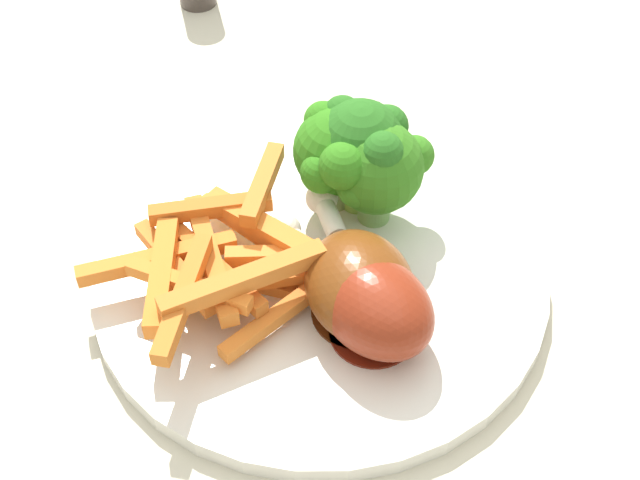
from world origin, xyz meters
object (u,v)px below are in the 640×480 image
object	(u,v)px
dining_table	(278,319)
chicken_drumstick_near	(357,281)
chicken_drumstick_far	(369,302)
dinner_plate	(320,270)
broccoli_floret_middle	(375,165)
broccoli_floret_front	(339,155)
carrot_fries_pile	(228,262)
broccoli_floret_back	(361,147)

from	to	relation	value
dining_table	chicken_drumstick_near	size ratio (longest dim) A/B	8.11
dining_table	chicken_drumstick_far	size ratio (longest dim) A/B	9.14
dinner_plate	broccoli_floret_middle	world-z (taller)	broccoli_floret_middle
dinner_plate	broccoli_floret_front	distance (m)	0.07
dining_table	broccoli_floret_middle	world-z (taller)	broccoli_floret_middle
dinner_plate	chicken_drumstick_far	distance (m)	0.06
carrot_fries_pile	dinner_plate	bearing A→B (deg)	-155.79
dinner_plate	chicken_drumstick_far	bearing A→B (deg)	124.30
dinner_plate	broccoli_floret_front	size ratio (longest dim) A/B	3.86
carrot_fries_pile	broccoli_floret_front	bearing A→B (deg)	-129.12
chicken_drumstick_near	chicken_drumstick_far	world-z (taller)	same
dinner_plate	broccoli_floret_middle	bearing A→B (deg)	-122.74
dining_table	dinner_plate	distance (m)	0.13
broccoli_floret_front	broccoli_floret_middle	distance (m)	0.02
dinner_plate	broccoli_floret_back	world-z (taller)	broccoli_floret_back
broccoli_floret_back	chicken_drumstick_near	bearing A→B (deg)	92.74
broccoli_floret_front	dinner_plate	bearing A→B (deg)	81.62
dining_table	broccoli_floret_back	xyz separation A→B (m)	(-0.05, 0.00, 0.17)
chicken_drumstick_far	broccoli_floret_middle	bearing A→B (deg)	-88.53
dining_table	carrot_fries_pile	xyz separation A→B (m)	(0.01, 0.07, 0.15)
dinner_plate	carrot_fries_pile	world-z (taller)	carrot_fries_pile
broccoli_floret_front	broccoli_floret_back	xyz separation A→B (m)	(-0.01, -0.00, 0.01)
dinner_plate	chicken_drumstick_far	xyz separation A→B (m)	(-0.03, 0.04, 0.03)
dinner_plate	carrot_fries_pile	distance (m)	0.06
broccoli_floret_back	chicken_drumstick_far	xyz separation A→B (m)	(-0.01, 0.09, -0.03)
broccoli_floret_middle	carrot_fries_pile	bearing A→B (deg)	40.36
broccoli_floret_middle	carrot_fries_pile	distance (m)	0.10
chicken_drumstick_near	chicken_drumstick_far	xyz separation A→B (m)	(-0.01, 0.01, 0.00)
broccoli_floret_back	carrot_fries_pile	xyz separation A→B (m)	(0.07, 0.07, -0.03)
broccoli_floret_back	dining_table	bearing A→B (deg)	-2.81
carrot_fries_pile	dining_table	bearing A→B (deg)	-100.38
broccoli_floret_front	broccoli_floret_back	distance (m)	0.01
broccoli_floret_front	carrot_fries_pile	size ratio (longest dim) A/B	0.40
broccoli_floret_middle	dining_table	bearing A→B (deg)	-7.67
dinner_plate	chicken_drumstick_near	size ratio (longest dim) A/B	2.19
broccoli_floret_middle	chicken_drumstick_far	xyz separation A→B (m)	(-0.00, 0.09, -0.02)
carrot_fries_pile	chicken_drumstick_far	size ratio (longest dim) A/B	1.59
broccoli_floret_front	chicken_drumstick_far	world-z (taller)	broccoli_floret_front
broccoli_floret_front	chicken_drumstick_near	size ratio (longest dim) A/B	0.57
carrot_fries_pile	broccoli_floret_middle	bearing A→B (deg)	-139.64
dinner_plate	broccoli_floret_front	xyz separation A→B (m)	(-0.01, -0.05, 0.05)
broccoli_floret_middle	chicken_drumstick_near	xyz separation A→B (m)	(0.00, 0.07, -0.02)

